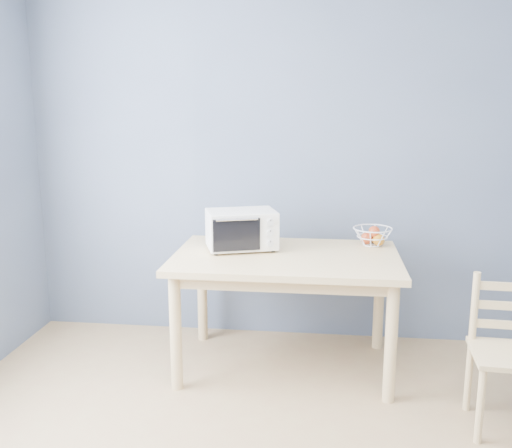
# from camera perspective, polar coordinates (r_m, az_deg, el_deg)

# --- Properties ---
(room) EXTENTS (4.01, 4.51, 2.61)m
(room) POSITION_cam_1_polar(r_m,az_deg,el_deg) (1.78, 3.40, -0.24)
(room) COLOR #A18959
(room) RESTS_ON ground
(dining_table) EXTENTS (1.40, 0.90, 0.75)m
(dining_table) POSITION_cam_1_polar(r_m,az_deg,el_deg) (3.59, 3.01, -4.64)
(dining_table) COLOR #E2C687
(dining_table) RESTS_ON ground
(toaster_oven) EXTENTS (0.50, 0.43, 0.26)m
(toaster_oven) POSITION_cam_1_polar(r_m,az_deg,el_deg) (3.65, -1.72, -0.53)
(toaster_oven) COLOR white
(toaster_oven) RESTS_ON dining_table
(fruit_basket) EXTENTS (0.31, 0.31, 0.13)m
(fruit_basket) POSITION_cam_1_polar(r_m,az_deg,el_deg) (3.85, 11.59, -1.15)
(fruit_basket) COLOR white
(fruit_basket) RESTS_ON dining_table
(dining_chair) EXTENTS (0.39, 0.39, 0.80)m
(dining_chair) POSITION_cam_1_polar(r_m,az_deg,el_deg) (3.30, 23.90, -11.93)
(dining_chair) COLOR #E2C687
(dining_chair) RESTS_ON ground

